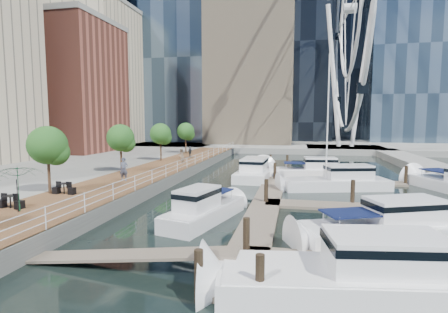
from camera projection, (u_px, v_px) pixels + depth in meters
ground at (193, 238)px, 17.75m from camera, size 520.00×520.00×0.00m
boardwalk at (149, 176)px, 34.13m from camera, size 6.00×60.00×1.00m
seawall at (178, 177)px, 33.52m from camera, size 0.25×60.00×1.00m
land_far at (281, 136)px, 117.02m from camera, size 200.00×114.00×1.00m
pier at (345, 149)px, 65.50m from camera, size 14.00×12.00×1.00m
railing at (177, 167)px, 33.43m from camera, size 0.10×60.00×1.05m
floating_docks at (336, 195)px, 25.81m from camera, size 16.00×34.00×2.60m
midrise_condos at (19, 67)px, 49.27m from camera, size 19.00×67.00×28.00m
ferris_wheel at (350, 9)px, 62.85m from camera, size 5.80×45.60×47.80m
street_trees at (121, 138)px, 33.25m from camera, size 2.60×42.60×4.60m
yacht_foreground at (385, 242)px, 17.25m from camera, size 9.64×5.87×2.15m
pedestrian_near at (124, 169)px, 28.58m from camera, size 0.76×0.55×1.95m
pedestrian_mid at (181, 156)px, 40.32m from camera, size 0.89×1.00×1.73m
pedestrian_far at (190, 152)px, 46.63m from camera, size 0.92×0.82×1.50m
moored_yachts at (333, 193)px, 28.67m from camera, size 24.44×31.96×11.50m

